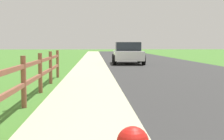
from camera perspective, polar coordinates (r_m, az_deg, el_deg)
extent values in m
plane|color=#41762B|center=(25.21, -1.43, 1.65)|extent=(120.00, 120.00, 0.00)
cube|color=#2F2F2F|center=(27.53, 5.74, 1.89)|extent=(7.00, 66.00, 0.01)
cube|color=#B8B694|center=(27.28, -7.88, 1.84)|extent=(6.00, 66.00, 0.01)
cube|color=#41762B|center=(27.44, -11.00, 1.82)|extent=(5.00, 66.00, 0.00)
cube|color=#A91511|center=(1.83, 3.81, -11.25)|extent=(0.04, 0.04, 0.04)
cylinder|color=brown|center=(6.79, -15.81, -2.13)|extent=(0.11, 0.11, 1.10)
cylinder|color=brown|center=(8.77, -12.94, -0.57)|extent=(0.11, 0.11, 1.10)
cylinder|color=brown|center=(10.76, -11.13, 0.41)|extent=(0.11, 0.11, 1.10)
cylinder|color=brown|center=(12.77, -9.89, 1.09)|extent=(0.11, 0.11, 1.10)
cube|color=brown|center=(6.80, -15.80, -2.59)|extent=(0.07, 12.15, 0.09)
cube|color=brown|center=(6.76, -15.87, 0.65)|extent=(0.07, 12.15, 0.09)
cube|color=white|center=(21.66, 2.88, 2.70)|extent=(2.02, 4.27, 0.61)
cube|color=#1E232B|center=(21.76, 2.87, 4.30)|extent=(1.73, 2.30, 0.59)
cylinder|color=black|center=(22.93, 0.30, 2.17)|extent=(0.24, 0.67, 0.66)
cylinder|color=black|center=(23.05, 4.97, 2.17)|extent=(0.24, 0.67, 0.66)
cylinder|color=black|center=(20.32, 0.50, 1.85)|extent=(0.24, 0.67, 0.66)
cylinder|color=black|center=(20.46, 5.77, 1.85)|extent=(0.24, 0.67, 0.66)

